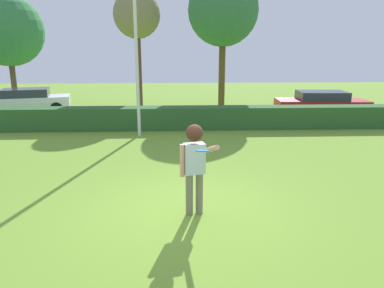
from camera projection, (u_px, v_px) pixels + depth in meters
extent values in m
plane|color=olive|center=(187.00, 210.00, 7.05)|extent=(60.00, 60.00, 0.00)
cylinder|color=#766F5C|center=(199.00, 193.00, 6.82)|extent=(0.14, 0.14, 0.84)
cylinder|color=#766F5C|center=(189.00, 194.00, 6.76)|extent=(0.14, 0.14, 0.84)
cube|color=silver|center=(194.00, 158.00, 6.61)|extent=(0.42, 0.31, 0.58)
cylinder|color=tan|center=(211.00, 149.00, 6.36)|extent=(0.24, 0.62, 0.30)
cylinder|color=tan|center=(182.00, 161.00, 6.55)|extent=(0.09, 0.09, 0.62)
sphere|color=tan|center=(194.00, 135.00, 6.50)|extent=(0.22, 0.22, 0.22)
sphere|color=#47261B|center=(194.00, 133.00, 6.49)|extent=(0.32, 0.32, 0.32)
cylinder|color=#268CE5|center=(202.00, 151.00, 5.79)|extent=(0.23, 0.23, 0.07)
cylinder|color=silver|center=(136.00, 48.00, 12.59)|extent=(0.12, 0.12, 6.42)
cube|color=#2C5829|center=(181.00, 118.00, 14.45)|extent=(26.55, 0.90, 0.90)
cube|color=white|center=(27.00, 102.00, 18.17)|extent=(4.49, 2.66, 0.55)
cube|color=#2D333D|center=(26.00, 93.00, 18.05)|extent=(2.51, 2.05, 0.40)
cylinder|color=black|center=(59.00, 104.00, 19.43)|extent=(0.61, 0.24, 0.60)
cylinder|color=black|center=(56.00, 108.00, 17.85)|extent=(0.61, 0.24, 0.60)
cylinder|color=black|center=(0.00, 106.00, 18.62)|extent=(0.61, 0.24, 0.60)
cube|color=#B21E1E|center=(321.00, 105.00, 16.99)|extent=(4.32, 2.03, 0.55)
cube|color=#2D333D|center=(322.00, 95.00, 16.87)|extent=(2.32, 1.74, 0.40)
cylinder|color=black|center=(345.00, 108.00, 17.83)|extent=(0.61, 0.15, 0.60)
cylinder|color=black|center=(359.00, 114.00, 16.19)|extent=(0.61, 0.15, 0.60)
cylinder|color=black|center=(286.00, 108.00, 17.93)|extent=(0.61, 0.15, 0.60)
cylinder|color=black|center=(294.00, 114.00, 16.29)|extent=(0.61, 0.15, 0.60)
cylinder|color=brown|center=(13.00, 78.00, 21.33)|extent=(0.32, 0.32, 3.04)
sphere|color=#337841|center=(7.00, 30.00, 20.63)|extent=(4.12, 4.12, 4.12)
cylinder|color=brown|center=(222.00, 72.00, 19.13)|extent=(0.35, 0.35, 4.05)
sphere|color=#347040|center=(223.00, 10.00, 18.34)|extent=(3.67, 3.67, 3.67)
cylinder|color=brown|center=(139.00, 75.00, 19.18)|extent=(0.31, 0.31, 3.73)
sphere|color=olive|center=(137.00, 14.00, 18.40)|extent=(2.45, 2.45, 2.45)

